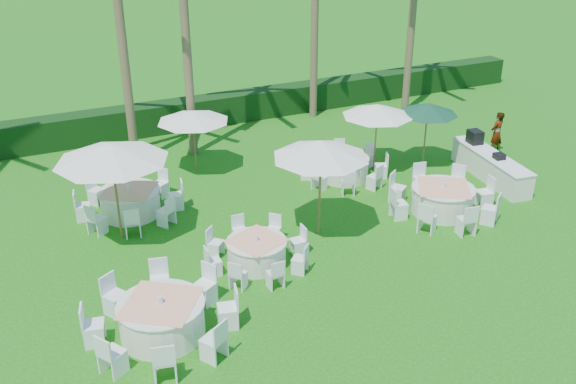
# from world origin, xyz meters

# --- Properties ---
(ground) EXTENTS (120.00, 120.00, 0.00)m
(ground) POSITION_xyz_m (0.00, 0.00, 0.00)
(ground) COLOR #175B0F
(ground) RESTS_ON ground
(hedge) EXTENTS (34.00, 1.00, 1.20)m
(hedge) POSITION_xyz_m (0.00, 12.00, 0.60)
(hedge) COLOR black
(hedge) RESTS_ON ground
(banquet_table_a) EXTENTS (3.48, 3.48, 1.04)m
(banquet_table_a) POSITION_xyz_m (-4.23, -1.03, 0.46)
(banquet_table_a) COLOR silver
(banquet_table_a) RESTS_ON ground
(banquet_table_b) EXTENTS (2.85, 2.85, 0.88)m
(banquet_table_b) POSITION_xyz_m (-1.11, 0.84, 0.38)
(banquet_table_b) COLOR silver
(banquet_table_b) RESTS_ON ground
(banquet_table_c) EXTENTS (3.44, 3.44, 1.03)m
(banquet_table_c) POSITION_xyz_m (5.31, 1.16, 0.45)
(banquet_table_c) COLOR silver
(banquet_table_c) RESTS_ON ground
(banquet_table_d) EXTENTS (3.31, 3.31, 0.99)m
(banquet_table_d) POSITION_xyz_m (-3.54, 5.20, 0.44)
(banquet_table_d) COLOR silver
(banquet_table_d) RESTS_ON ground
(banquet_table_f) EXTENTS (2.97, 2.97, 0.93)m
(banquet_table_f) POSITION_xyz_m (3.81, 4.73, 0.40)
(banquet_table_f) COLOR silver
(banquet_table_f) RESTS_ON ground
(umbrella_a) EXTENTS (3.18, 3.18, 2.93)m
(umbrella_a) POSITION_xyz_m (-4.13, 3.85, 2.68)
(umbrella_a) COLOR brown
(umbrella_a) RESTS_ON ground
(umbrella_b) EXTENTS (2.77, 2.77, 2.94)m
(umbrella_b) POSITION_xyz_m (1.20, 1.61, 2.68)
(umbrella_b) COLOR brown
(umbrella_b) RESTS_ON ground
(umbrella_c) EXTENTS (2.53, 2.53, 2.26)m
(umbrella_c) POSITION_xyz_m (-0.66, 7.53, 2.06)
(umbrella_c) COLOR brown
(umbrella_c) RESTS_ON ground
(umbrella_d) EXTENTS (2.49, 2.49, 2.44)m
(umbrella_d) POSITION_xyz_m (5.19, 4.92, 2.22)
(umbrella_d) COLOR brown
(umbrella_d) RESTS_ON ground
(umbrella_green) EXTENTS (2.16, 2.16, 2.38)m
(umbrella_green) POSITION_xyz_m (6.98, 4.45, 2.17)
(umbrella_green) COLOR brown
(umbrella_green) RESTS_ON ground
(buffet_table) EXTENTS (1.32, 3.93, 1.37)m
(buffet_table) POSITION_xyz_m (8.41, 2.54, 0.48)
(buffet_table) COLOR silver
(buffet_table) RESTS_ON ground
(staff_person) EXTENTS (0.69, 0.54, 1.66)m
(staff_person) POSITION_xyz_m (10.10, 4.19, 0.83)
(staff_person) COLOR gray
(staff_person) RESTS_ON ground
(palm_b) EXTENTS (4.36, 4.26, 7.76)m
(palm_b) POSITION_xyz_m (-2.47, 9.19, 4.32)
(palm_b) COLOR brown
(palm_b) RESTS_ON ground
(palm_e) EXTENTS (4.17, 4.40, 8.90)m
(palm_e) POSITION_xyz_m (9.87, 9.79, 4.91)
(palm_e) COLOR brown
(palm_e) RESTS_ON ground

